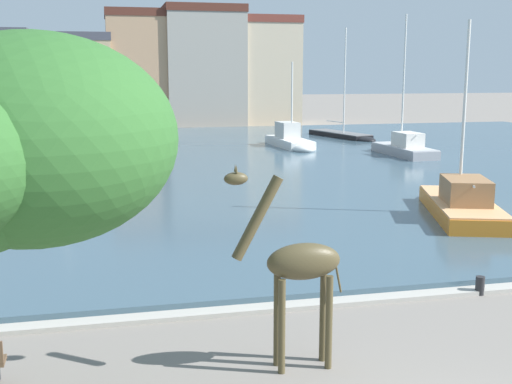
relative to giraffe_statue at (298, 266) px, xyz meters
The scene contains 14 objects.
harbor_water 28.44m from the giraffe_statue, 86.67° to the left, with size 76.79×49.78×0.27m, color #3D5666.
quay_edge_coping 4.14m from the giraffe_statue, 62.66° to the left, with size 76.79×0.50×0.12m, color #ADA89E.
giraffe_statue is the anchor object (origin of this frame).
sailboat_grey 32.95m from the giraffe_statue, 61.02° to the left, with size 2.26×6.93×9.53m.
sailboat_black 43.57m from the giraffe_statue, 68.06° to the left, with size 3.78×8.16×9.40m.
sailboat_yellow 25.26m from the giraffe_statue, 103.48° to the left, with size 3.12×8.33×5.64m.
sailboat_white 36.09m from the giraffe_statue, 74.08° to the left, with size 2.35×6.95×6.52m.
sailboat_orange 15.09m from the giraffe_statue, 47.93° to the left, with size 4.42×7.92×7.79m.
mooring_bollard 6.98m from the giraffe_statue, 26.85° to the left, with size 0.24×0.24×0.50m, color #232326.
townhouse_corner_house 59.07m from the giraffe_statue, 102.81° to the left, with size 5.29×6.85×9.88m.
townhouse_tall_gabled 58.04m from the giraffe_statue, 96.20° to the left, with size 7.13×5.76×9.61m.
townhouse_narrow_midrow 58.14m from the giraffe_statue, 89.08° to the left, with size 8.35×5.77×12.02m.
townhouse_end_terrace 58.79m from the giraffe_statue, 83.24° to the left, with size 8.34×6.96×12.57m.
townhouse_wide_warehouse 60.62m from the giraffe_statue, 76.69° to the left, with size 6.36×7.45×11.62m.
Camera 1 is at (-5.19, -7.90, 5.88)m, focal length 45.54 mm.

